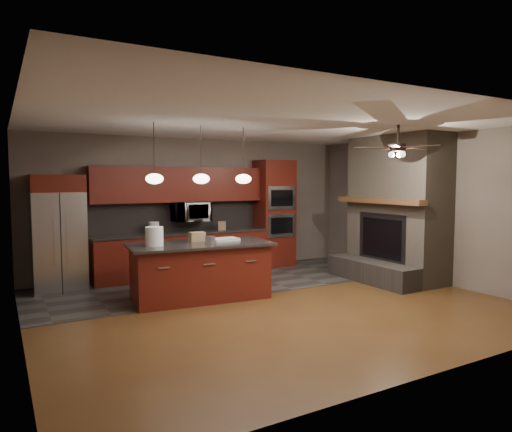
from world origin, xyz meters
TOP-DOWN VIEW (x-y plane):
  - ground at (0.00, 0.00)m, footprint 7.00×7.00m
  - ceiling at (0.00, 0.00)m, footprint 7.00×6.00m
  - back_wall at (0.00, 3.00)m, footprint 7.00×0.02m
  - right_wall at (3.50, 0.00)m, footprint 0.02×6.00m
  - left_wall at (-3.50, 0.00)m, footprint 0.02×6.00m
  - slate_tile_patch at (0.00, 1.80)m, footprint 7.00×2.40m
  - fireplace_column at (3.04, 0.40)m, footprint 1.30×2.10m
  - back_cabinetry at (-0.48, 2.74)m, footprint 3.59×0.64m
  - oven_tower at (1.70, 2.69)m, footprint 0.80×0.63m
  - microwave at (-0.27, 2.75)m, footprint 0.73×0.41m
  - refrigerator at (-2.79, 2.62)m, footprint 0.87×0.75m
  - kitchen_island at (-0.86, 0.86)m, footprint 2.38×1.26m
  - white_bucket at (-1.60, 0.92)m, footprint 0.37×0.37m
  - paint_can at (-0.72, 0.77)m, footprint 0.21×0.21m
  - paint_tray at (-0.38, 0.93)m, footprint 0.45×0.32m
  - cardboard_box at (-0.83, 1.08)m, footprint 0.25×0.19m
  - counter_bucket at (-1.06, 2.70)m, footprint 0.26×0.26m
  - counter_box at (0.37, 2.65)m, footprint 0.19×0.17m
  - pendant_left at (-1.65, 0.70)m, footprint 0.26×0.26m
  - pendant_center at (-0.90, 0.70)m, footprint 0.26×0.26m
  - pendant_right at (-0.15, 0.70)m, footprint 0.26×0.26m
  - ceiling_fan at (1.80, -0.80)m, footprint 1.27×1.33m

SIDE VIEW (x-z plane):
  - ground at x=0.00m, z-range 0.00..0.00m
  - slate_tile_patch at x=0.00m, z-range 0.00..0.01m
  - kitchen_island at x=-0.86m, z-range 0.00..0.92m
  - back_cabinetry at x=-0.48m, z-range -0.21..1.99m
  - paint_tray at x=-0.38m, z-range 0.92..0.96m
  - paint_can at x=-0.72m, z-range 0.92..1.03m
  - counter_box at x=0.37m, z-range 0.90..1.08m
  - cardboard_box at x=-0.83m, z-range 0.92..1.08m
  - counter_bucket at x=-1.06m, z-range 0.90..1.13m
  - refrigerator at x=-2.79m, z-range 0.00..2.03m
  - white_bucket at x=-1.60m, z-range 0.92..1.22m
  - oven_tower at x=1.70m, z-range 0.00..2.38m
  - fireplace_column at x=3.04m, z-range -0.10..2.70m
  - microwave at x=-0.27m, z-range 1.05..1.55m
  - back_wall at x=0.00m, z-range 0.00..2.80m
  - right_wall at x=3.50m, z-range 0.00..2.80m
  - left_wall at x=-3.50m, z-range 0.00..2.80m
  - pendant_left at x=-1.65m, z-range 1.51..2.42m
  - pendant_center at x=-0.90m, z-range 1.51..2.42m
  - pendant_right at x=-0.15m, z-range 1.51..2.42m
  - ceiling_fan at x=1.80m, z-range 2.25..2.66m
  - ceiling at x=0.00m, z-range 2.79..2.81m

